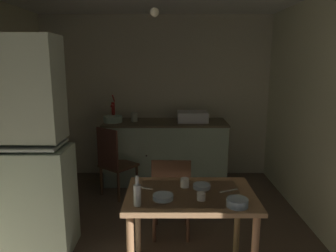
% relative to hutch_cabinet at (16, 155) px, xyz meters
% --- Properties ---
extents(ground_plane, '(4.99, 4.99, 0.00)m').
position_rel_hutch_cabinet_xyz_m(ground_plane, '(1.23, 0.11, -0.95)').
color(ground_plane, brown).
extents(wall_back, '(3.58, 0.10, 2.47)m').
position_rel_hutch_cabinet_xyz_m(wall_back, '(1.23, 2.15, 0.29)').
color(wall_back, beige).
rests_on(wall_back, ground).
extents(hutch_cabinet, '(0.98, 0.45, 2.02)m').
position_rel_hutch_cabinet_xyz_m(hutch_cabinet, '(0.00, 0.00, 0.00)').
color(hutch_cabinet, '#A9BDA4').
rests_on(hutch_cabinet, ground).
extents(counter_cabinet, '(1.80, 0.64, 0.92)m').
position_rel_hutch_cabinet_xyz_m(counter_cabinet, '(1.37, 1.78, -0.49)').
color(counter_cabinet, '#A9BDA4').
rests_on(counter_cabinet, ground).
extents(sink_basin, '(0.44, 0.34, 0.15)m').
position_rel_hutch_cabinet_xyz_m(sink_basin, '(1.77, 1.78, 0.05)').
color(sink_basin, white).
rests_on(sink_basin, counter_cabinet).
extents(hand_pump, '(0.05, 0.27, 0.39)m').
position_rel_hutch_cabinet_xyz_m(hand_pump, '(0.60, 1.83, 0.14)').
color(hand_pump, '#B21E19').
rests_on(hand_pump, counter_cabinet).
extents(mixing_bowl_counter, '(0.27, 0.27, 0.09)m').
position_rel_hutch_cabinet_xyz_m(mixing_bowl_counter, '(0.61, 1.73, 0.02)').
color(mixing_bowl_counter, '#ADD1C1').
rests_on(mixing_bowl_counter, counter_cabinet).
extents(stoneware_crock, '(0.10, 0.10, 0.13)m').
position_rel_hutch_cabinet_xyz_m(stoneware_crock, '(0.91, 1.78, 0.04)').
color(stoneware_crock, beige).
rests_on(stoneware_crock, counter_cabinet).
extents(dining_table, '(1.05, 0.71, 0.74)m').
position_rel_hutch_cabinet_xyz_m(dining_table, '(1.59, -0.38, -0.31)').
color(dining_table, '#9E744E').
rests_on(dining_table, ground).
extents(chair_far_side, '(0.41, 0.41, 0.87)m').
position_rel_hutch_cabinet_xyz_m(chair_far_side, '(1.44, 0.21, -0.49)').
color(chair_far_side, '#4F3122').
rests_on(chair_far_side, ground).
extents(chair_by_counter, '(0.56, 0.56, 0.95)m').
position_rel_hutch_cabinet_xyz_m(chair_by_counter, '(0.70, 1.22, -0.46)').
color(chair_by_counter, '#4A3220').
rests_on(chair_by_counter, ground).
extents(serving_bowl_wide, '(0.16, 0.16, 0.06)m').
position_rel_hutch_cabinet_xyz_m(serving_bowl_wide, '(1.92, -0.61, -0.18)').
color(serving_bowl_wide, '#9EB2C6').
rests_on(serving_bowl_wide, dining_table).
extents(soup_bowl_small, '(0.16, 0.16, 0.04)m').
position_rel_hutch_cabinet_xyz_m(soup_bowl_small, '(1.37, -0.49, -0.19)').
color(soup_bowl_small, '#9EB2C6').
rests_on(soup_bowl_small, dining_table).
extents(sauce_dish, '(0.15, 0.15, 0.03)m').
position_rel_hutch_cabinet_xyz_m(sauce_dish, '(1.69, -0.28, -0.19)').
color(sauce_dish, '#9EB2C6').
rests_on(sauce_dish, dining_table).
extents(mug_tall, '(0.07, 0.07, 0.06)m').
position_rel_hutch_cabinet_xyz_m(mug_tall, '(1.67, -0.50, -0.18)').
color(mug_tall, white).
rests_on(mug_tall, dining_table).
extents(mug_dark, '(0.07, 0.07, 0.08)m').
position_rel_hutch_cabinet_xyz_m(mug_dark, '(1.55, -0.25, -0.17)').
color(mug_dark, white).
rests_on(mug_dark, dining_table).
extents(glass_bottle, '(0.06, 0.06, 0.23)m').
position_rel_hutch_cabinet_xyz_m(glass_bottle, '(1.18, -0.60, -0.12)').
color(glass_bottle, '#B7BCC1').
rests_on(glass_bottle, dining_table).
extents(table_knife, '(0.16, 0.08, 0.00)m').
position_rel_hutch_cabinet_xyz_m(table_knife, '(1.91, -0.33, -0.20)').
color(table_knife, silver).
rests_on(table_knife, dining_table).
extents(teaspoon_near_bowl, '(0.14, 0.08, 0.00)m').
position_rel_hutch_cabinet_xyz_m(teaspoon_near_bowl, '(1.21, -0.28, -0.20)').
color(teaspoon_near_bowl, beige).
rests_on(teaspoon_near_bowl, dining_table).
extents(pendant_bulb, '(0.08, 0.08, 0.08)m').
position_rel_hutch_cabinet_xyz_m(pendant_bulb, '(1.29, 0.13, 1.27)').
color(pendant_bulb, '#F9EFCC').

